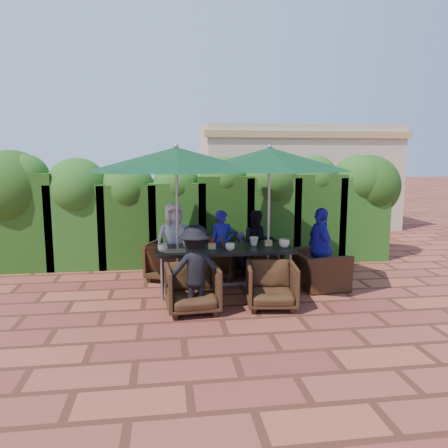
{
  "coord_description": "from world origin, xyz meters",
  "views": [
    {
      "loc": [
        -0.76,
        -6.89,
        2.25
      ],
      "look_at": [
        0.24,
        0.4,
        1.12
      ],
      "focal_mm": 35.0,
      "sensor_mm": 36.0,
      "label": 1
    }
  ],
  "objects": [
    {
      "name": "chair_far_right",
      "position": [
        1.07,
        1.2,
        0.38
      ],
      "size": [
        0.76,
        0.72,
        0.75
      ],
      "primitive_type": "imported",
      "rotation": [
        0.0,
        0.0,
        3.19
      ],
      "color": "black",
      "rests_on": "ground"
    },
    {
      "name": "ketchup_bottle",
      "position": [
        0.01,
        0.19,
        0.83
      ],
      "size": [
        0.04,
        0.04,
        0.17
      ],
      "primitive_type": "cylinder",
      "color": "#B20C0A",
      "rests_on": "dining_table"
    },
    {
      "name": "pedestrian_c",
      "position": [
        3.19,
        4.37,
        0.78
      ],
      "size": [
        1.1,
        0.82,
        1.56
      ],
      "primitive_type": "imported",
      "rotation": [
        0.0,
        0.0,
        2.73
      ],
      "color": "gray",
      "rests_on": "ground"
    },
    {
      "name": "chair_end_right",
      "position": [
        1.87,
        0.21,
        0.42
      ],
      "size": [
        0.71,
        1.02,
        0.85
      ],
      "primitive_type": "imported",
      "rotation": [
        0.0,
        0.0,
        1.66
      ],
      "color": "black",
      "rests_on": "ground"
    },
    {
      "name": "pedestrian_a",
      "position": [
        1.65,
        4.19,
        0.76
      ],
      "size": [
        1.44,
        1.27,
        1.53
      ],
      "primitive_type": "imported",
      "rotation": [
        0.0,
        0.0,
        2.48
      ],
      "color": "#268B2E",
      "rests_on": "ground"
    },
    {
      "name": "cup_a",
      "position": [
        -0.8,
        0.01,
        0.81
      ],
      "size": [
        0.16,
        0.16,
        0.13
      ],
      "primitive_type": "imported",
      "color": "beige",
      "rests_on": "dining_table"
    },
    {
      "name": "hedge_wall",
      "position": [
        -0.12,
        2.32,
        1.3
      ],
      "size": [
        9.1,
        1.6,
        2.4
      ],
      "color": "#163D10",
      "rests_on": "ground"
    },
    {
      "name": "cup_c",
      "position": [
        0.28,
        -0.03,
        0.81
      ],
      "size": [
        0.16,
        0.16,
        0.12
      ],
      "primitive_type": "imported",
      "color": "beige",
      "rests_on": "dining_table"
    },
    {
      "name": "child_right",
      "position": [
        0.68,
        1.23,
        0.41
      ],
      "size": [
        0.36,
        0.32,
        0.83
      ],
      "primitive_type": "imported",
      "rotation": [
        0.0,
        0.0,
        -0.31
      ],
      "color": "#704699",
      "rests_on": "ground"
    },
    {
      "name": "umbrella_right",
      "position": [
        0.99,
        0.24,
        2.21
      ],
      "size": [
        2.79,
        2.79,
        2.46
      ],
      "color": "gray",
      "rests_on": "ground"
    },
    {
      "name": "ground",
      "position": [
        0.0,
        0.0,
        0.0
      ],
      "size": [
        80.0,
        80.0,
        0.0
      ],
      "primitive_type": "plane",
      "color": "brown",
      "rests_on": "ground"
    },
    {
      "name": "number_block_left",
      "position": [
        0.01,
        0.12,
        0.8
      ],
      "size": [
        0.12,
        0.06,
        0.1
      ],
      "primitive_type": "cube",
      "color": "tan",
      "rests_on": "dining_table"
    },
    {
      "name": "adult_far_right",
      "position": [
        1.0,
        1.18,
        0.62
      ],
      "size": [
        0.64,
        0.44,
        1.25
      ],
      "primitive_type": "imported",
      "rotation": [
        0.0,
        0.0,
        -0.12
      ],
      "color": "black",
      "rests_on": "ground"
    },
    {
      "name": "child_left",
      "position": [
        -0.11,
        1.18,
        0.43
      ],
      "size": [
        0.34,
        0.29,
        0.86
      ],
      "primitive_type": "imported",
      "rotation": [
        0.0,
        0.0,
        -0.12
      ],
      "color": "#EF5486",
      "rests_on": "ground"
    },
    {
      "name": "dining_table",
      "position": [
        0.22,
        0.2,
        0.67
      ],
      "size": [
        2.28,
        0.9,
        0.75
      ],
      "color": "black",
      "rests_on": "ground"
    },
    {
      "name": "adult_end_right",
      "position": [
        1.88,
        0.15,
        0.7
      ],
      "size": [
        0.47,
        0.85,
        1.4
      ],
      "primitive_type": "imported",
      "rotation": [
        0.0,
        0.0,
        1.65
      ],
      "color": "#241FAB",
      "rests_on": "ground"
    },
    {
      "name": "chair_far_left",
      "position": [
        -0.65,
        1.05,
        0.4
      ],
      "size": [
        1.01,
        0.98,
        0.8
      ],
      "primitive_type": "imported",
      "rotation": [
        0.0,
        0.0,
        2.71
      ],
      "color": "black",
      "rests_on": "ground"
    },
    {
      "name": "adult_far_mid",
      "position": [
        0.3,
        1.08,
        0.64
      ],
      "size": [
        0.48,
        0.4,
        1.27
      ],
      "primitive_type": "imported",
      "rotation": [
        0.0,
        0.0,
        0.07
      ],
      "color": "#241FAB",
      "rests_on": "ground"
    },
    {
      "name": "adult_far_left",
      "position": [
        -0.59,
        1.13,
        0.71
      ],
      "size": [
        0.78,
        0.56,
        1.43
      ],
      "primitive_type": "imported",
      "rotation": [
        0.0,
        0.0,
        0.22
      ],
      "color": "silver",
      "rests_on": "ground"
    },
    {
      "name": "number_block_right",
      "position": [
        0.99,
        0.25,
        0.8
      ],
      "size": [
        0.12,
        0.06,
        0.1
      ],
      "primitive_type": "cube",
      "color": "tan",
      "rests_on": "dining_table"
    },
    {
      "name": "chair_near_right",
      "position": [
        0.81,
        -0.7,
        0.38
      ],
      "size": [
        0.81,
        0.77,
        0.75
      ],
      "primitive_type": "imported",
      "rotation": [
        0.0,
        0.0,
        -0.13
      ],
      "color": "black",
      "rests_on": "ground"
    },
    {
      "name": "chair_far_mid",
      "position": [
        0.23,
        1.12,
        0.38
      ],
      "size": [
        0.96,
        0.93,
        0.76
      ],
      "primitive_type": "imported",
      "rotation": [
        0.0,
        0.0,
        2.72
      ],
      "color": "black",
      "rests_on": "ground"
    },
    {
      "name": "cup_d",
      "position": [
        0.76,
        0.33,
        0.82
      ],
      "size": [
        0.16,
        0.16,
        0.15
      ],
      "primitive_type": "imported",
      "color": "beige",
      "rests_on": "dining_table"
    },
    {
      "name": "cup_e",
      "position": [
        1.22,
        0.08,
        0.82
      ],
      "size": [
        0.18,
        0.18,
        0.14
      ],
      "primitive_type": "imported",
      "color": "beige",
      "rests_on": "dining_table"
    },
    {
      "name": "serving_tray",
      "position": [
        -0.6,
        0.03,
        0.76
      ],
      "size": [
        0.35,
        0.25,
        0.02
      ],
      "primitive_type": "cube",
      "color": "#967048",
      "rests_on": "dining_table"
    },
    {
      "name": "pedestrian_b",
      "position": [
        2.25,
        4.28,
        0.87
      ],
      "size": [
        0.88,
        0.58,
        1.75
      ],
      "primitive_type": "imported",
      "rotation": [
        0.0,
        0.0,
        3.22
      ],
      "color": "#EF5486",
      "rests_on": "ground"
    },
    {
      "name": "cup_b",
      "position": [
        -0.41,
        0.34,
        0.81
      ],
      "size": [
        0.14,
        0.14,
        0.13
      ],
      "primitive_type": "imported",
      "color": "beige",
      "rests_on": "dining_table"
    },
    {
      "name": "building",
      "position": [
        3.5,
        6.99,
        1.61
      ],
      "size": [
        6.2,
        3.08,
        3.2
      ],
      "color": "#C7B694",
      "rests_on": "ground"
    },
    {
      "name": "chair_near_left",
      "position": [
        -0.38,
        -0.72,
        0.39
      ],
      "size": [
        0.8,
        0.76,
        0.77
      ],
      "primitive_type": "imported",
      "rotation": [
        0.0,
        0.0,
        0.08
      ],
      "color": "black",
      "rests_on": "ground"
    },
    {
      "name": "umbrella_left",
      "position": [
        -0.56,
        0.15,
        2.21
      ],
      "size": [
        2.85,
        2.85,
        2.46
      ],
      "color": "gray",
      "rests_on": "ground"
    },
    {
      "name": "adult_near_left",
      "position": [
        -0.34,
        -0.8,
        0.65
      ],
      "size": [
        0.86,
        0.44,
        1.3
      ],
      "primitive_type": "imported",
      "rotation": [
        0.0,
        0.0,
        3.21
      ],
      "color": "black",
      "rests_on": "ground"
    },
    {
      "name": "sauce_bottle",
      "position": [
        0.21,
        0.27,
        0.83
      ],
      "size": [
        0.04,
        0.04,
        0.17
      ],
      "primitive_type": "cylinder",
      "color": "#4C230C",
      "rests_on": "dining_table"
    }
  ]
}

